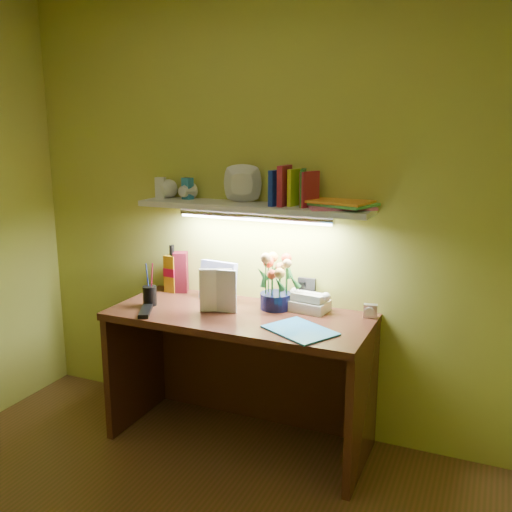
{
  "coord_description": "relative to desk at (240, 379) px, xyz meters",
  "views": [
    {
      "loc": [
        1.24,
        -1.42,
        1.72
      ],
      "look_at": [
        0.03,
        1.35,
        1.04
      ],
      "focal_mm": 40.0,
      "sensor_mm": 36.0,
      "label": 1
    }
  ],
  "objects": [
    {
      "name": "whisky_bottle",
      "position": [
        -0.55,
        0.22,
        0.52
      ],
      "size": [
        0.08,
        0.08,
        0.29
      ],
      "primitive_type": null,
      "rotation": [
        0.0,
        0.0,
        -0.11
      ],
      "color": "#A3710D",
      "rests_on": "desk"
    },
    {
      "name": "desk_book_a",
      "position": [
        -0.21,
        -0.06,
        0.49
      ],
      "size": [
        0.17,
        0.09,
        0.24
      ],
      "primitive_type": "imported",
      "rotation": [
        0.0,
        0.0,
        0.42
      ],
      "color": "white",
      "rests_on": "desk"
    },
    {
      "name": "wall_shelf",
      "position": [
        0.03,
        0.19,
        0.96
      ],
      "size": [
        1.33,
        0.36,
        0.24
      ],
      "color": "silver",
      "rests_on": "ground"
    },
    {
      "name": "tv_remote",
      "position": [
        -0.46,
        -0.19,
        0.39
      ],
      "size": [
        0.13,
        0.2,
        0.02
      ],
      "primitive_type": "cube",
      "rotation": [
        0.0,
        0.0,
        0.46
      ],
      "color": "black",
      "rests_on": "desk"
    },
    {
      "name": "art_card",
      "position": [
        -0.22,
        0.18,
        0.49
      ],
      "size": [
        0.23,
        0.07,
        0.22
      ],
      "primitive_type": null,
      "rotation": [
        0.0,
        0.0,
        -0.11
      ],
      "color": "white",
      "rests_on": "desk"
    },
    {
      "name": "whisky_box",
      "position": [
        -0.5,
        0.24,
        0.5
      ],
      "size": [
        0.1,
        0.1,
        0.24
      ],
      "primitive_type": "cube",
      "rotation": [
        0.0,
        0.0,
        0.37
      ],
      "color": "#510D17",
      "rests_on": "desk"
    },
    {
      "name": "flower_bouquet",
      "position": [
        0.15,
        0.16,
        0.53
      ],
      "size": [
        0.25,
        0.25,
        0.3
      ],
      "primitive_type": null,
      "rotation": [
        0.0,
        0.0,
        0.36
      ],
      "color": "#0B1038",
      "rests_on": "desk"
    },
    {
      "name": "desk_clock",
      "position": [
        0.65,
        0.21,
        0.41
      ],
      "size": [
        0.08,
        0.05,
        0.07
      ],
      "primitive_type": "cube",
      "rotation": [
        0.0,
        0.0,
        0.16
      ],
      "color": "silver",
      "rests_on": "desk"
    },
    {
      "name": "telephone",
      "position": [
        0.33,
        0.19,
        0.43
      ],
      "size": [
        0.21,
        0.17,
        0.12
      ],
      "primitive_type": null,
      "rotation": [
        0.0,
        0.0,
        -0.13
      ],
      "color": "#F0ECCB",
      "rests_on": "desk"
    },
    {
      "name": "pen_cup",
      "position": [
        -0.52,
        -0.07,
        0.47
      ],
      "size": [
        0.08,
        0.08,
        0.19
      ],
      "primitive_type": "cylinder",
      "rotation": [
        0.0,
        0.0,
        -0.05
      ],
      "color": "black",
      "rests_on": "desk"
    },
    {
      "name": "desk",
      "position": [
        0.0,
        0.0,
        0.0
      ],
      "size": [
        1.4,
        0.6,
        0.75
      ],
      "primitive_type": "cube",
      "color": "#39190F",
      "rests_on": "ground"
    },
    {
      "name": "blue_folder",
      "position": [
        0.39,
        -0.13,
        0.38
      ],
      "size": [
        0.4,
        0.37,
        0.01
      ],
      "primitive_type": "cube",
      "rotation": [
        0.0,
        0.0,
        -0.51
      ],
      "color": "#2A82BE",
      "rests_on": "desk"
    },
    {
      "name": "desk_book_b",
      "position": [
        -0.19,
        -0.02,
        0.49
      ],
      "size": [
        0.17,
        0.03,
        0.23
      ],
      "primitive_type": "imported",
      "rotation": [
        0.0,
        0.0,
        0.1
      ],
      "color": "silver",
      "rests_on": "desk"
    }
  ]
}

